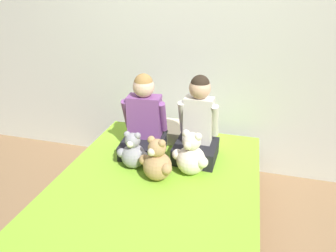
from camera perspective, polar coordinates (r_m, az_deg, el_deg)
ground_plane at (r=2.33m, az=-2.71°, el=-20.04°), size 14.00×14.00×0.00m
wall_behind_bed at (r=2.72m, az=4.01°, el=16.62°), size 8.00×0.06×2.50m
bed at (r=2.19m, az=-2.83°, el=-16.17°), size 1.40×1.89×0.43m
child_on_left at (r=2.38m, az=-4.56°, el=0.79°), size 0.36×0.41×0.64m
child_on_right at (r=2.27m, az=5.65°, el=-0.19°), size 0.33×0.32×0.66m
teddy_bear_held_by_left_child at (r=2.22m, az=-6.66°, el=-5.03°), size 0.24×0.18×0.29m
teddy_bear_held_by_right_child at (r=2.13m, az=4.39°, el=-5.72°), size 0.27×0.21×0.33m
teddy_bear_between_children at (r=2.07m, az=-2.17°, el=-6.89°), size 0.26×0.20×0.32m
pillow_at_headboard at (r=2.65m, az=2.05°, el=-1.17°), size 0.58×0.32×0.11m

